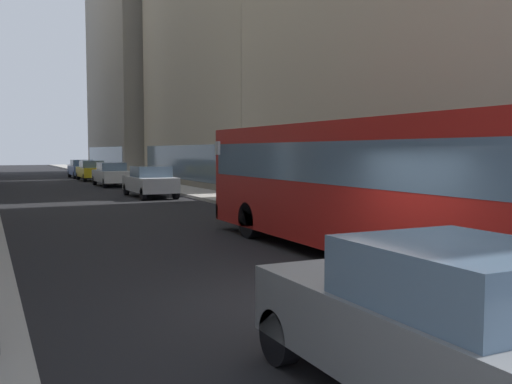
{
  "coord_description": "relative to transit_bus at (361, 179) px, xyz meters",
  "views": [
    {
      "loc": [
        -4.93,
        -7.37,
        2.43
      ],
      "look_at": [
        1.12,
        5.25,
        1.4
      ],
      "focal_mm": 39.74,
      "sensor_mm": 36.0,
      "label": 1
    }
  ],
  "objects": [
    {
      "name": "building_right_far",
      "position": [
        9.1,
        49.45,
        10.91
      ],
      "size": [
        11.28,
        19.56,
        25.38
      ],
      "color": "gray",
      "rests_on": "ground"
    },
    {
      "name": "sidewalk_right",
      "position": [
        2.9,
        31.77,
        -1.7
      ],
      "size": [
        2.4,
        110.0,
        0.15
      ],
      "primitive_type": "cube",
      "color": "#9E9991",
      "rests_on": "ground"
    },
    {
      "name": "car_silver_sedan",
      "position": [
        0.0,
        18.3,
        -0.95
      ],
      "size": [
        1.86,
        4.54,
        1.62
      ],
      "color": "#B7BABF",
      "rests_on": "ground"
    },
    {
      "name": "car_blue_hatchback",
      "position": [
        0.0,
        41.22,
        -0.95
      ],
      "size": [
        1.89,
        4.2,
        1.62
      ],
      "color": "#4C6BB7",
      "rests_on": "ground"
    },
    {
      "name": "pedestrian_with_handbag",
      "position": [
        2.88,
        1.42,
        -0.76
      ],
      "size": [
        0.45,
        0.34,
        1.69
      ],
      "color": "#1E1E2D",
      "rests_on": "sidewalk_right"
    },
    {
      "name": "car_yellow_taxi",
      "position": [
        0.0,
        36.29,
        -0.95
      ],
      "size": [
        1.79,
        4.4,
        1.62
      ],
      "color": "yellow",
      "rests_on": "ground"
    },
    {
      "name": "car_grey_wagon",
      "position": [
        -4.0,
        -6.83,
        -0.96
      ],
      "size": [
        1.75,
        4.3,
        1.62
      ],
      "color": "slate",
      "rests_on": "ground"
    },
    {
      "name": "ground_plane",
      "position": [
        -2.8,
        31.77,
        -1.78
      ],
      "size": [
        120.0,
        120.0,
        0.0
      ],
      "primitive_type": "plane",
      "color": "black"
    },
    {
      "name": "dalmatian_dog",
      "position": [
        -1.71,
        -5.04,
        -1.26
      ],
      "size": [
        0.22,
        0.96,
        0.72
      ],
      "color": "white",
      "rests_on": "ground"
    },
    {
      "name": "transit_bus",
      "position": [
        0.0,
        0.0,
        0.0
      ],
      "size": [
        2.78,
        11.53,
        3.05
      ],
      "color": "red",
      "rests_on": "ground"
    },
    {
      "name": "car_white_van",
      "position": [
        0.0,
        28.36,
        -0.95
      ],
      "size": [
        1.76,
        4.69,
        1.62
      ],
      "color": "silver",
      "rests_on": "ground"
    }
  ]
}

